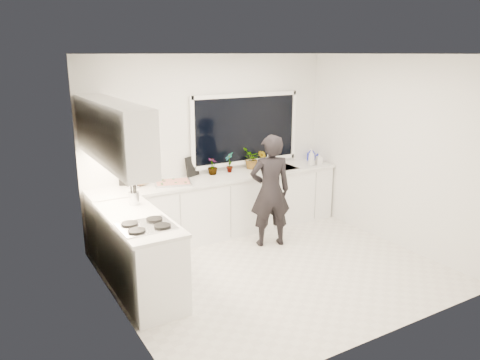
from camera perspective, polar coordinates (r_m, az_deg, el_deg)
floor at (r=6.19m, az=4.25°, el=-10.91°), size 4.00×3.50×0.02m
wall_back at (r=7.20m, az=-3.55°, el=4.31°), size 4.00×0.02×2.70m
wall_left at (r=4.89m, az=-15.19°, el=-1.51°), size 0.02×3.50×2.70m
wall_right at (r=7.04m, az=18.07°, el=3.34°), size 0.02×3.50×2.70m
ceiling at (r=5.55m, az=4.82°, el=15.16°), size 4.00×3.50×0.02m
window at (r=7.42m, az=0.70°, el=6.24°), size 1.80×0.02×1.00m
base_cabinets_back at (r=7.16m, az=-2.30°, el=-3.27°), size 3.92×0.58×0.88m
base_cabinets_left at (r=5.61m, az=-12.15°, el=-9.05°), size 0.58×1.60×0.88m
countertop_back at (r=7.02m, az=-2.30°, el=0.27°), size 3.94×0.62×0.04m
countertop_left at (r=5.43m, az=-12.42°, el=-4.62°), size 0.62×1.60×0.04m
upper_cabinets at (r=5.49m, az=-15.35°, el=5.66°), size 0.34×2.10×0.70m
sink at (r=7.57m, az=4.67°, el=1.12°), size 0.58×0.42×0.14m
faucet at (r=7.69m, az=3.84°, el=2.59°), size 0.03×0.03×0.22m
stovetop at (r=5.10m, az=-11.40°, el=-5.47°), size 0.56×0.48×0.03m
person at (r=6.67m, az=3.70°, el=-1.33°), size 0.68×0.55×1.63m
pizza_tray at (r=6.67m, az=-8.19°, el=-0.37°), size 0.58×0.50×0.03m
pizza at (r=6.67m, az=-8.19°, el=-0.23°), size 0.53×0.44×0.01m
watering_can at (r=8.14m, az=8.66°, el=2.83°), size 0.18×0.18×0.13m
paper_towel_roll at (r=6.58m, az=-12.97°, el=0.22°), size 0.14×0.14×0.26m
knife_block at (r=6.67m, az=-11.97°, el=0.29°), size 0.16×0.14×0.22m
utensil_crock at (r=5.84m, az=-12.81°, el=-2.20°), size 0.16×0.16×0.16m
picture_frame_large at (r=6.70m, az=-13.64°, el=0.53°), size 0.21×0.11×0.28m
picture_frame_small at (r=7.04m, az=-5.86°, el=1.68°), size 0.24×0.12×0.30m
herb_plants at (r=7.37m, az=0.65°, el=2.45°), size 1.06×0.40×0.34m
soap_bottles at (r=7.78m, az=9.02°, el=2.70°), size 0.29×0.14×0.28m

